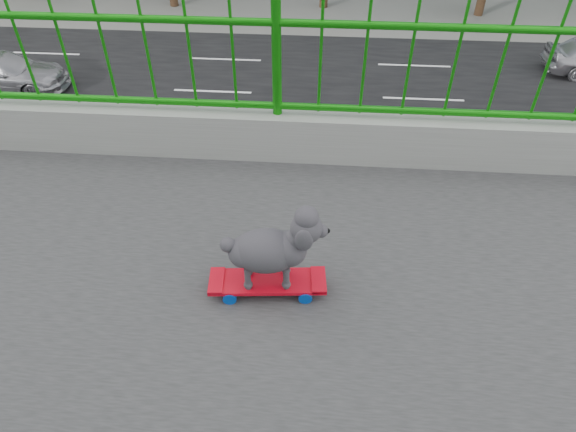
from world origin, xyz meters
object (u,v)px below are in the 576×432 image
Objects in this scene: poodle at (272,248)px; car_3 at (3,72)px; car_0 at (456,288)px; skateboard at (268,283)px.

car_3 is (-15.37, -12.00, -6.59)m from poodle.
poodle reaches higher than car_0.
car_3 is (-15.37, -11.97, -6.36)m from skateboard.
car_3 is (-9.60, -15.23, -0.03)m from car_0.
poodle is 20.58m from car_3.
poodle reaches higher than skateboard.
skateboard is 0.12× the size of car_3.
skateboard reaches higher than car_3.
car_0 is 0.89× the size of car_3.
poodle is 9.31m from car_0.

